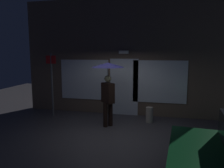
{
  "coord_description": "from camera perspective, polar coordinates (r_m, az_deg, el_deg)",
  "views": [
    {
      "loc": [
        1.42,
        -6.07,
        2.45
      ],
      "look_at": [
        -0.14,
        0.7,
        1.43
      ],
      "focal_mm": 34.83,
      "sensor_mm": 36.0,
      "label": 1
    }
  ],
  "objects": [
    {
      "name": "ground_plane",
      "position": [
        6.69,
        -0.19,
        -13.1
      ],
      "size": [
        18.0,
        18.0,
        0.0
      ],
      "primitive_type": "plane",
      "color": "#423F44"
    },
    {
      "name": "building_facade",
      "position": [
        8.53,
        3.39,
        6.79
      ],
      "size": [
        8.12,
        0.48,
        4.5
      ],
      "color": "brown",
      "rests_on": "ground"
    },
    {
      "name": "person_with_umbrella",
      "position": [
        7.03,
        -1.11,
        1.4
      ],
      "size": [
        1.06,
        1.06,
        2.12
      ],
      "rotation": [
        0.0,
        0.0,
        2.41
      ],
      "color": "black",
      "rests_on": "ground"
    },
    {
      "name": "street_sign_post",
      "position": [
        8.51,
        -15.5,
        0.8
      ],
      "size": [
        0.4,
        0.07,
        2.42
      ],
      "color": "#595B60",
      "rests_on": "ground"
    },
    {
      "name": "sidewalk_bollard",
      "position": [
        7.82,
        9.78,
        -7.96
      ],
      "size": [
        0.25,
        0.25,
        0.54
      ],
      "primitive_type": "cylinder",
      "color": "#B2A899",
      "rests_on": "ground"
    }
  ]
}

